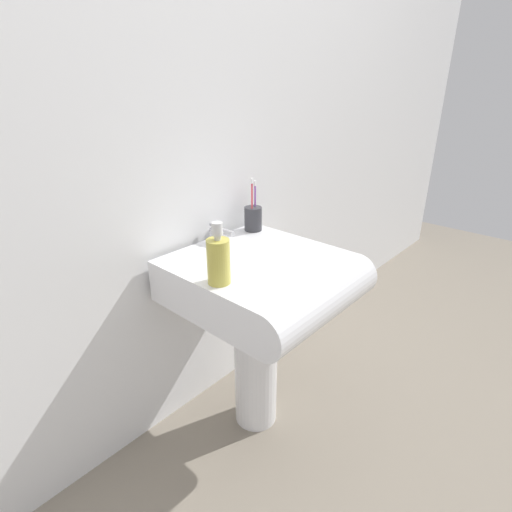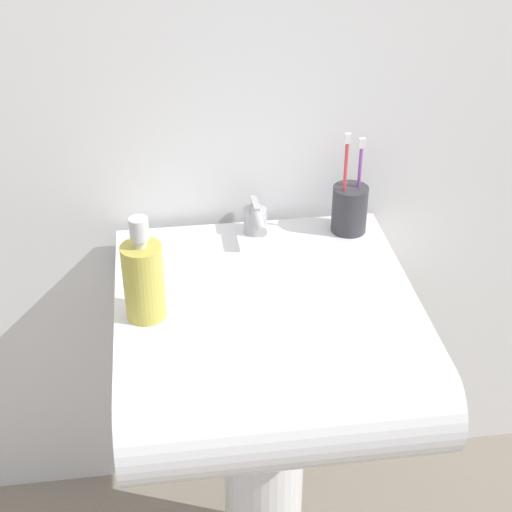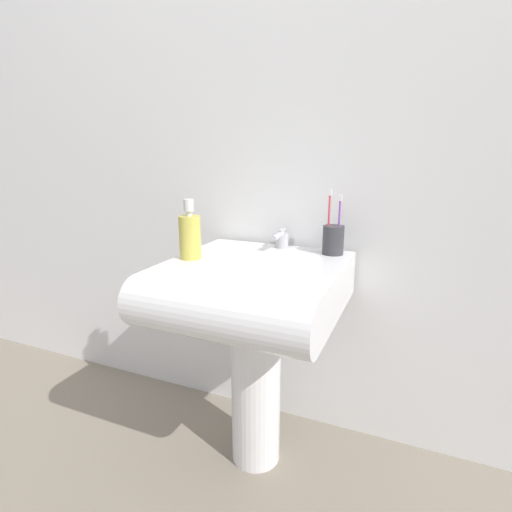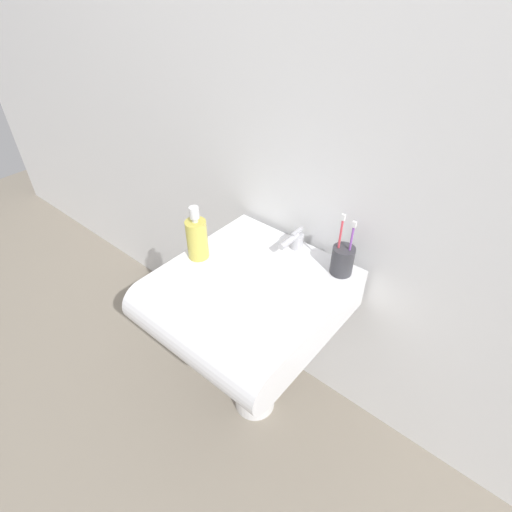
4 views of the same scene
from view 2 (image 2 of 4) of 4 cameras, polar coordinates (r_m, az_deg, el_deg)
The scene contains 5 objects.
sink_pedestal at distance 1.72m, azimuth 0.55°, elevation -14.75°, with size 0.17×0.17×0.58m, color white.
sink_basin at distance 1.43m, azimuth 0.96°, elevation -6.42°, with size 0.54×0.59×0.15m.
faucet at distance 1.58m, azimuth 0.01°, elevation 2.64°, with size 0.05×0.12×0.07m.
toothbrush_cup at distance 1.60m, azimuth 6.82°, elevation 3.49°, with size 0.07×0.07×0.22m.
soap_bottle at distance 1.34m, azimuth -8.18°, elevation -1.64°, with size 0.07×0.07×0.19m.
Camera 2 is at (-0.17, -1.15, 1.55)m, focal length 55.00 mm.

